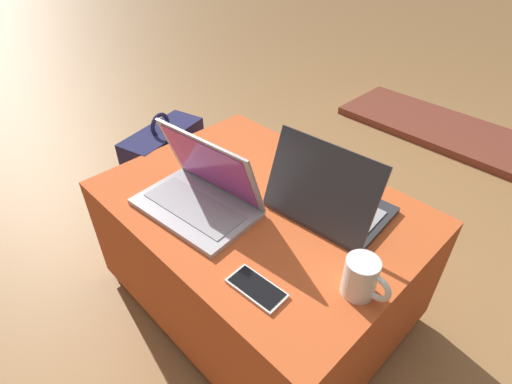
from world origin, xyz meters
name	(u,v)px	position (x,y,z in m)	size (l,w,h in m)	color
ground_plane	(259,297)	(0.00, 0.00, 0.00)	(14.00, 14.00, 0.00)	#9E7042
ottoman	(259,254)	(0.00, 0.00, 0.23)	(0.95, 0.69, 0.46)	maroon
laptop_near	(200,193)	(-0.11, -0.14, 0.50)	(0.37, 0.26, 0.23)	#B7B7BC
laptop_far	(328,200)	(0.17, 0.10, 0.51)	(0.34, 0.26, 0.24)	#333338
cell_phone	(257,288)	(0.23, -0.24, 0.46)	(0.15, 0.08, 0.01)	white
backpack	(167,180)	(-0.58, 0.03, 0.22)	(0.26, 0.37, 0.53)	#23234C
coffee_mug	(362,278)	(0.40, -0.07, 0.51)	(0.12, 0.08, 0.10)	white
fireplace_hearth	(457,134)	(0.00, 1.69, 0.02)	(1.40, 0.50, 0.04)	brown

